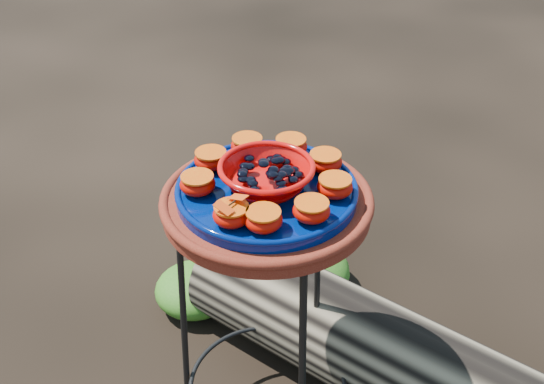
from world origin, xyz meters
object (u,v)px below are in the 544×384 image
Objects in this scene: cobalt_plate at (267,192)px; plant_stand at (267,328)px; red_bowl at (267,176)px; terracotta_saucer at (267,204)px.

plant_stand is at bearing 0.00° from cobalt_plate.
plant_stand is 3.72× the size of red_bowl.
red_bowl reaches higher than plant_stand.
plant_stand is 0.44m from red_bowl.
plant_stand is 1.86× the size of cobalt_plate.
terracotta_saucer is (0.00, 0.00, 0.37)m from plant_stand.
plant_stand is at bearing 0.00° from terracotta_saucer.
terracotta_saucer reaches higher than plant_stand.
red_bowl is at bearing 0.00° from terracotta_saucer.
cobalt_plate is at bearing 0.00° from red_bowl.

